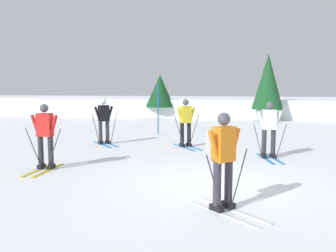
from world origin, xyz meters
TOP-DOWN VIEW (x-y plane):
  - ground_plane at (0.00, 0.00)m, footprint 120.00×120.00m
  - far_snow_ridge at (0.00, 20.96)m, footprint 80.00×9.37m
  - skier_orange at (0.24, -1.64)m, footprint 1.44×1.34m
  - skier_yellow at (-1.36, 4.78)m, footprint 1.23×1.52m
  - skier_red at (-4.43, 0.59)m, footprint 1.00×1.61m
  - skier_black at (-4.47, 4.79)m, footprint 1.38×1.41m
  - skier_white at (1.40, 3.25)m, footprint 0.98×1.64m
  - trail_marker_pole at (-3.10, 7.91)m, footprint 0.05×0.05m
  - conifer_far_left at (2.23, 15.54)m, footprint 1.93×1.93m
  - conifer_far_right at (-4.94, 16.45)m, footprint 2.00×2.00m

SIDE VIEW (x-z plane):
  - ground_plane at x=0.00m, z-range 0.00..0.00m
  - far_snow_ridge at x=0.00m, z-range 0.00..1.29m
  - skier_red at x=-4.43m, z-range 0.06..1.77m
  - skier_white at x=1.40m, z-range 0.06..1.77m
  - skier_yellow at x=-1.36m, z-range 0.06..1.77m
  - skier_black at x=-4.47m, z-range 0.06..1.77m
  - skier_orange at x=0.24m, z-range 0.10..1.81m
  - trail_marker_pole at x=-3.10m, z-range 0.00..2.23m
  - conifer_far_right at x=-4.94m, z-range 0.38..3.38m
  - conifer_far_left at x=2.23m, z-range 0.38..4.61m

